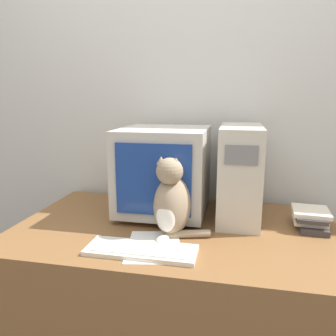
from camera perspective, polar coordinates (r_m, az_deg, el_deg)
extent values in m
cube|color=silver|center=(1.94, 4.16, 8.94)|extent=(7.00, 0.05, 2.50)
cube|color=brown|center=(1.74, 1.27, -21.96)|extent=(1.49, 0.88, 0.77)
cube|color=#BCB7AD|center=(1.73, -0.64, -7.35)|extent=(0.30, 0.27, 0.02)
cube|color=#BCB7AD|center=(1.67, -0.66, -0.18)|extent=(0.43, 0.45, 0.42)
cube|color=navy|center=(1.45, -2.62, -2.09)|extent=(0.34, 0.01, 0.32)
cube|color=beige|center=(1.64, 12.37, -0.77)|extent=(0.20, 0.44, 0.46)
cube|color=slate|center=(1.40, 12.65, 2.22)|extent=(0.14, 0.01, 0.08)
cube|color=silver|center=(1.32, -4.68, -14.09)|extent=(0.43, 0.16, 0.02)
cube|color=beige|center=(1.31, -4.69, -13.68)|extent=(0.39, 0.12, 0.00)
ellipsoid|color=gray|center=(1.43, 0.77, -6.56)|extent=(0.19, 0.23, 0.26)
ellipsoid|color=white|center=(1.37, -0.32, -8.31)|extent=(0.09, 0.07, 0.14)
sphere|color=gray|center=(1.36, 0.28, -0.56)|extent=(0.13, 0.13, 0.11)
cone|color=gray|center=(1.36, -1.22, 1.38)|extent=(0.04, 0.04, 0.03)
cone|color=gray|center=(1.34, 1.40, 1.20)|extent=(0.04, 0.04, 0.03)
ellipsoid|color=white|center=(1.37, -0.94, -12.50)|extent=(0.06, 0.08, 0.04)
cylinder|color=gray|center=(1.43, 3.19, -11.39)|extent=(0.21, 0.08, 0.03)
cube|color=#383333|center=(1.66, 23.77, -9.17)|extent=(0.13, 0.21, 0.03)
cube|color=beige|center=(1.67, 23.44, -8.21)|extent=(0.16, 0.17, 0.02)
cube|color=#383333|center=(1.66, 23.49, -7.58)|extent=(0.15, 0.21, 0.02)
cube|color=beige|center=(1.65, 23.61, -6.96)|extent=(0.17, 0.18, 0.02)
cylinder|color=black|center=(1.44, -8.82, -12.02)|extent=(0.15, 0.02, 0.01)
cube|color=white|center=(1.36, -2.52, -13.47)|extent=(0.26, 0.33, 0.00)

